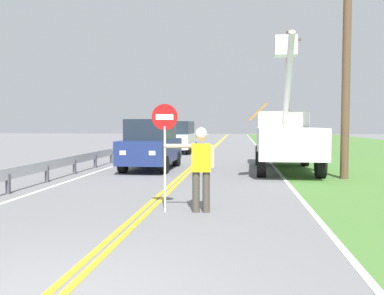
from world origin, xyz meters
The scene contains 12 objects.
centerline_yellow_left centered at (-0.09, 20.00, 0.01)m, with size 0.11×110.00×0.01m, color yellow.
centerline_yellow_right centered at (0.09, 20.00, 0.01)m, with size 0.11×110.00×0.01m, color yellow.
edge_line_right centered at (3.60, 20.00, 0.01)m, with size 0.12×110.00×0.01m, color silver.
edge_line_left centered at (-3.60, 20.00, 0.01)m, with size 0.12×110.00×0.01m, color silver.
flagger_worker centered at (1.21, 4.83, 1.05)m, with size 1.08×0.27×1.83m.
stop_sign_paddle centered at (0.44, 4.76, 1.71)m, with size 0.56×0.04×2.33m.
utility_bucket_truck centered at (3.94, 13.52, 1.42)m, with size 2.84×6.87×5.56m.
oncoming_suv_nearest centered at (-1.62, 13.09, 1.06)m, with size 1.98×4.64×2.10m.
oncoming_suv_second centered at (-1.89, 23.13, 1.06)m, with size 2.02×4.65×2.10m.
utility_pole_near centered at (5.68, 10.84, 4.05)m, with size 1.80×0.28×7.75m.
utility_pole_mid centered at (5.49, 26.31, 4.43)m, with size 1.80×0.28×8.50m.
guardrail_left_shoulder centered at (-4.20, 16.83, 0.52)m, with size 0.10×32.00×0.71m.
Camera 1 is at (2.02, -3.95, 1.89)m, focal length 38.61 mm.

